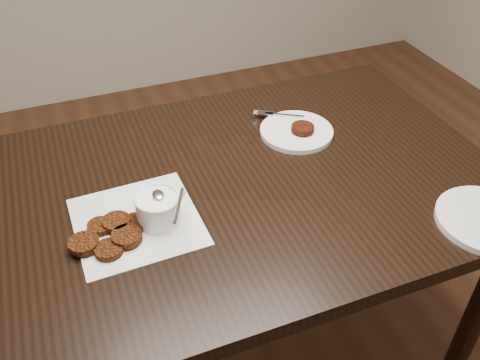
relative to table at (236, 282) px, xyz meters
name	(u,v)px	position (x,y,z in m)	size (l,w,h in m)	color
table	(236,282)	(0.00, 0.00, 0.00)	(1.31, 0.84, 0.75)	black
napkin	(137,222)	(-0.26, -0.06, 0.38)	(0.27, 0.27, 0.00)	white
sauce_ramekin	(157,197)	(-0.21, -0.07, 0.45)	(0.13, 0.13, 0.14)	white
patty_cluster	(114,231)	(-0.31, -0.08, 0.39)	(0.21, 0.21, 0.02)	#642B0D
plate_with_patty	(297,129)	(0.23, 0.13, 0.39)	(0.20, 0.20, 0.03)	white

